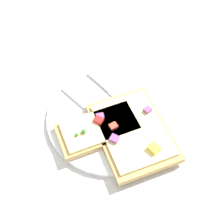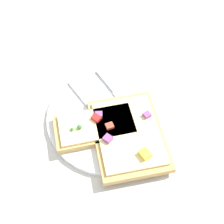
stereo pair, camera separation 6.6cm
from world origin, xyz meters
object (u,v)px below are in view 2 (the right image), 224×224
(knife, at_px, (118,94))
(pizza_slice_corner, at_px, (97,126))
(fork, at_px, (98,116))
(pizza_slice_main, at_px, (128,134))
(plate, at_px, (112,116))

(knife, relative_size, pizza_slice_corner, 0.88)
(fork, height_order, knife, knife)
(fork, height_order, pizza_slice_corner, pizza_slice_corner)
(pizza_slice_main, bearing_deg, fork, -139.84)
(fork, bearing_deg, plate, 64.45)
(plate, xyz_separation_m, pizza_slice_corner, (0.04, -0.03, 0.02))
(knife, height_order, pizza_slice_corner, pizza_slice_corner)
(plate, relative_size, fork, 1.64)
(plate, bearing_deg, fork, -74.57)
(plate, distance_m, pizza_slice_main, 0.07)
(fork, height_order, pizza_slice_main, pizza_slice_main)
(plate, xyz_separation_m, knife, (-0.06, 0.01, 0.01))
(plate, relative_size, pizza_slice_corner, 1.47)
(fork, relative_size, pizza_slice_main, 0.76)
(fork, relative_size, knife, 1.01)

